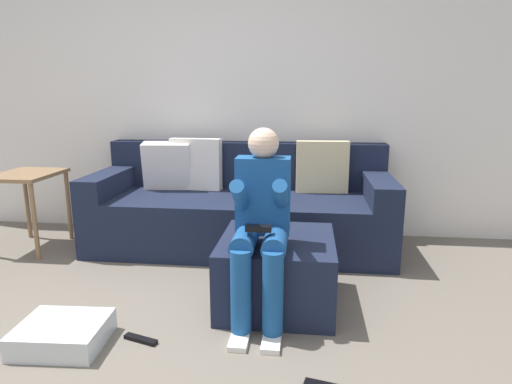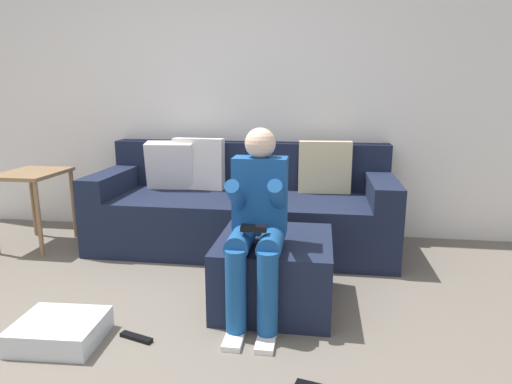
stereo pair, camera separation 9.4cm
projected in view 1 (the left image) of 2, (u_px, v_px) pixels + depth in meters
The scene contains 8 objects.
ground_plane at pixel (125, 374), 2.11m from camera, with size 7.47×7.47×0.00m, color #6B6359.
wall_back at pixel (218, 98), 4.11m from camera, with size 5.74×0.10×2.52m, color white.
couch_sectional at pixel (240, 208), 3.83m from camera, with size 2.50×0.95×0.91m.
ottoman at pixel (277, 271), 2.78m from camera, with size 0.70×0.73×0.43m, color #192138.
person_seated at pixel (261, 222), 2.50m from camera, with size 0.31×0.59×1.11m.
storage_bin at pixel (63, 334), 2.34m from camera, with size 0.44×0.38×0.12m, color silver.
side_table at pixel (28, 186), 3.71m from camera, with size 0.46×0.57×0.65m.
remote_by_storage_bin at pixel (141, 339), 2.39m from camera, with size 0.20×0.04×0.02m, color black.
Camera 1 is at (0.84, -1.78, 1.31)m, focal length 31.15 mm.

